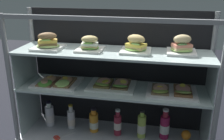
% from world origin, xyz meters
% --- Properties ---
extents(case_base_deck, '(1.41, 0.40, 0.04)m').
position_xyz_m(case_base_deck, '(0.00, 0.00, 0.02)').
color(case_base_deck, '#B8B9C4').
rests_on(case_base_deck, ground).
extents(case_frame, '(1.41, 0.40, 0.97)m').
position_xyz_m(case_frame, '(0.00, 0.11, 0.53)').
color(case_frame, gray).
rests_on(case_frame, ground).
extents(riser_lower_tier, '(1.34, 0.33, 0.38)m').
position_xyz_m(riser_lower_tier, '(0.00, 0.00, 0.23)').
color(riser_lower_tier, silver).
rests_on(riser_lower_tier, case_base_deck).
extents(shelf_lower_glass, '(1.36, 0.35, 0.02)m').
position_xyz_m(shelf_lower_glass, '(0.00, 0.00, 0.43)').
color(shelf_lower_glass, silver).
rests_on(shelf_lower_glass, riser_lower_tier).
extents(riser_upper_tier, '(1.34, 0.33, 0.26)m').
position_xyz_m(riser_upper_tier, '(0.00, 0.00, 0.57)').
color(riser_upper_tier, silver).
rests_on(riser_upper_tier, shelf_lower_glass).
extents(shelf_upper_glass, '(1.36, 0.35, 0.02)m').
position_xyz_m(shelf_upper_glass, '(0.00, 0.00, 0.70)').
color(shelf_upper_glass, silver).
rests_on(shelf_upper_glass, riser_upper_tier).
extents(plated_roll_sandwich_near_left_corner, '(0.20, 0.20, 0.12)m').
position_xyz_m(plated_roll_sandwich_near_left_corner, '(-0.46, -0.02, 0.75)').
color(plated_roll_sandwich_near_left_corner, white).
rests_on(plated_roll_sandwich_near_left_corner, shelf_upper_glass).
extents(plated_roll_sandwich_center, '(0.18, 0.18, 0.10)m').
position_xyz_m(plated_roll_sandwich_center, '(-0.15, -0.01, 0.75)').
color(plated_roll_sandwich_center, white).
rests_on(plated_roll_sandwich_center, shelf_upper_glass).
extents(plated_roll_sandwich_right_of_center, '(0.20, 0.20, 0.12)m').
position_xyz_m(plated_roll_sandwich_right_of_center, '(0.16, 0.02, 0.76)').
color(plated_roll_sandwich_right_of_center, white).
rests_on(plated_roll_sandwich_right_of_center, shelf_upper_glass).
extents(plated_roll_sandwich_near_right_corner, '(0.19, 0.19, 0.13)m').
position_xyz_m(plated_roll_sandwich_near_right_corner, '(0.46, 0.04, 0.76)').
color(plated_roll_sandwich_near_right_corner, white).
rests_on(plated_roll_sandwich_near_right_corner, shelf_upper_glass).
extents(open_sandwich_tray_near_right_corner, '(0.34, 0.26, 0.06)m').
position_xyz_m(open_sandwich_tray_near_right_corner, '(-0.42, -0.02, 0.46)').
color(open_sandwich_tray_near_right_corner, white).
rests_on(open_sandwich_tray_near_right_corner, shelf_lower_glass).
extents(open_sandwich_tray_right_of_center, '(0.34, 0.26, 0.06)m').
position_xyz_m(open_sandwich_tray_right_of_center, '(-0.00, 0.02, 0.46)').
color(open_sandwich_tray_right_of_center, white).
rests_on(open_sandwich_tray_right_of_center, shelf_lower_glass).
extents(open_sandwich_tray_left_of_center, '(0.34, 0.26, 0.06)m').
position_xyz_m(open_sandwich_tray_left_of_center, '(0.42, -0.01, 0.46)').
color(open_sandwich_tray_left_of_center, white).
rests_on(open_sandwich_tray_left_of_center, shelf_lower_glass).
extents(juice_bottle_near_post, '(0.07, 0.07, 0.21)m').
position_xyz_m(juice_bottle_near_post, '(-0.53, 0.04, 0.13)').
color(juice_bottle_near_post, white).
rests_on(juice_bottle_near_post, case_base_deck).
extents(juice_bottle_back_center, '(0.06, 0.06, 0.20)m').
position_xyz_m(juice_bottle_back_center, '(-0.34, 0.04, 0.12)').
color(juice_bottle_back_center, white).
rests_on(juice_bottle_back_center, case_base_deck).
extents(juice_bottle_front_right_end, '(0.07, 0.07, 0.20)m').
position_xyz_m(juice_bottle_front_right_end, '(-0.15, 0.03, 0.12)').
color(juice_bottle_front_right_end, orange).
rests_on(juice_bottle_front_right_end, case_base_deck).
extents(juice_bottle_back_right, '(0.06, 0.06, 0.21)m').
position_xyz_m(juice_bottle_back_right, '(0.04, 0.02, 0.13)').
color(juice_bottle_back_right, '#9E273D').
rests_on(juice_bottle_back_right, case_base_deck).
extents(juice_bottle_back_left, '(0.06, 0.06, 0.22)m').
position_xyz_m(juice_bottle_back_left, '(0.22, 0.02, 0.13)').
color(juice_bottle_back_left, '#B6CF55').
rests_on(juice_bottle_back_left, case_base_deck).
extents(juice_bottle_tucked_behind, '(0.07, 0.07, 0.24)m').
position_xyz_m(juice_bottle_tucked_behind, '(0.39, 0.04, 0.14)').
color(juice_bottle_tucked_behind, '#9B1C4A').
rests_on(juice_bottle_tucked_behind, case_base_deck).
extents(orange_fruit_beside_bottles, '(0.07, 0.07, 0.07)m').
position_xyz_m(orange_fruit_beside_bottles, '(0.55, 0.06, 0.08)').
color(orange_fruit_beside_bottles, orange).
rests_on(orange_fruit_beside_bottles, case_base_deck).
extents(kitchen_scissors, '(0.15, 0.16, 0.01)m').
position_xyz_m(kitchen_scissors, '(-0.39, -0.11, 0.05)').
color(kitchen_scissors, silver).
rests_on(kitchen_scissors, case_base_deck).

